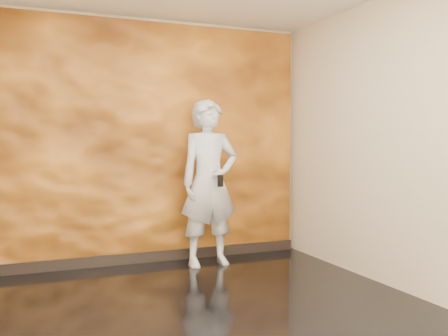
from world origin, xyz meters
TOP-DOWN VIEW (x-y plane):
  - room at (0.00, 0.00)m, footprint 4.02×4.02m
  - feature_wall at (0.00, 1.96)m, footprint 3.90×0.06m
  - baseboard at (0.00, 1.92)m, footprint 3.90×0.04m
  - man at (0.69, 1.54)m, footprint 0.70×0.47m
  - phone at (0.72, 1.27)m, footprint 0.07×0.03m

SIDE VIEW (x-z plane):
  - baseboard at x=0.00m, z-range 0.00..0.12m
  - man at x=0.69m, z-range 0.00..1.86m
  - phone at x=0.72m, z-range 0.91..1.03m
  - feature_wall at x=0.00m, z-range 0.00..2.75m
  - room at x=0.00m, z-range -0.01..2.81m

